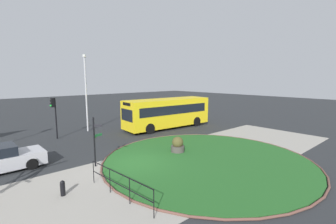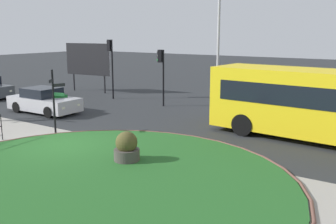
% 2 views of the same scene
% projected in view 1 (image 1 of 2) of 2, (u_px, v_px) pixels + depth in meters
% --- Properties ---
extents(ground, '(120.00, 120.00, 0.00)m').
position_uv_depth(ground, '(135.00, 164.00, 14.26)').
color(ground, '#282B2D').
extents(sidewalk_paving, '(32.00, 7.85, 0.02)m').
position_uv_depth(sidewalk_paving, '(157.00, 174.00, 12.72)').
color(sidewalk_paving, '#9E998E').
rests_on(sidewalk_paving, ground).
extents(grass_island, '(12.76, 12.76, 0.10)m').
position_uv_depth(grass_island, '(207.00, 159.00, 14.96)').
color(grass_island, '#235B23').
rests_on(grass_island, ground).
extents(grass_kerb_ring, '(13.07, 13.07, 0.11)m').
position_uv_depth(grass_kerb_ring, '(207.00, 159.00, 14.96)').
color(grass_kerb_ring, brown).
rests_on(grass_kerb_ring, ground).
extents(signpost_directional, '(0.62, 1.02, 2.97)m').
position_uv_depth(signpost_directional, '(95.00, 139.00, 13.69)').
color(signpost_directional, black).
rests_on(signpost_directional, ground).
extents(bollard_foreground, '(0.21, 0.21, 0.71)m').
position_uv_depth(bollard_foreground, '(63.00, 188.00, 10.36)').
color(bollard_foreground, black).
rests_on(bollard_foreground, ground).
extents(railing_grass_edge, '(0.41, 4.36, 1.15)m').
position_uv_depth(railing_grass_edge, '(119.00, 182.00, 10.09)').
color(railing_grass_edge, black).
rests_on(railing_grass_edge, ground).
extents(bus_yellow, '(9.61, 3.25, 3.04)m').
position_uv_depth(bus_yellow, '(168.00, 112.00, 24.50)').
color(bus_yellow, yellow).
rests_on(bus_yellow, ground).
extents(traffic_light_far, '(0.49, 0.30, 3.53)m').
position_uv_depth(traffic_light_far, '(54.00, 109.00, 19.79)').
color(traffic_light_far, black).
rests_on(traffic_light_far, ground).
extents(lamppost_tall, '(0.32, 0.32, 7.37)m').
position_uv_depth(lamppost_tall, '(86.00, 91.00, 22.62)').
color(lamppost_tall, '#B7B7BC').
rests_on(lamppost_tall, ground).
extents(planter_near_signpost, '(0.93, 0.93, 1.16)m').
position_uv_depth(planter_near_signpost, '(178.00, 146.00, 16.32)').
color(planter_near_signpost, '#47423D').
rests_on(planter_near_signpost, ground).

